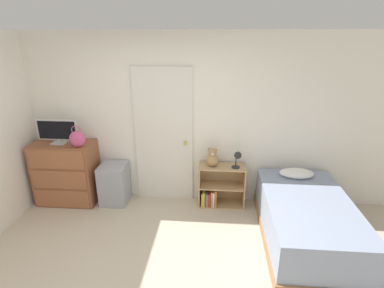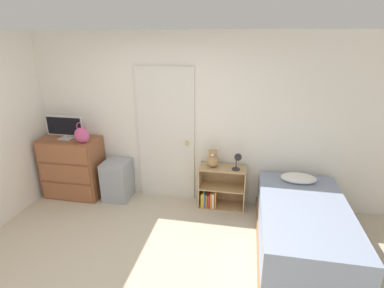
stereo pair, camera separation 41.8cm
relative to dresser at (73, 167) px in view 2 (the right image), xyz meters
The scene contains 11 objects.
ground_plane 2.33m from the dresser, 47.88° to the right, with size 16.00×16.00×0.00m, color #C1B299.
wall_back 1.74m from the dresser, 10.83° to the left, with size 10.00×0.06×2.55m.
door_closed 1.61m from the dresser, ahead, with size 0.88×0.09×2.07m.
dresser is the anchor object (origin of this frame).
tv 0.68m from the dresser, 158.12° to the right, with size 0.59×0.16×0.36m.
handbag 0.70m from the dresser, 23.19° to the right, with size 0.23×0.13×0.32m.
storage_bin 0.75m from the dresser, ahead, with size 0.40×0.42×0.63m.
bookshelf 2.34m from the dresser, ahead, with size 0.69×0.32×0.65m.
teddy_bear 2.25m from the dresser, ahead, with size 0.19×0.19×0.28m.
desk_lamp 2.62m from the dresser, ahead, with size 0.14×0.13×0.25m.
bed 3.51m from the dresser, 11.16° to the right, with size 1.07×1.86×0.68m.
Camera 2 is at (1.16, -2.24, 2.49)m, focal length 28.00 mm.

